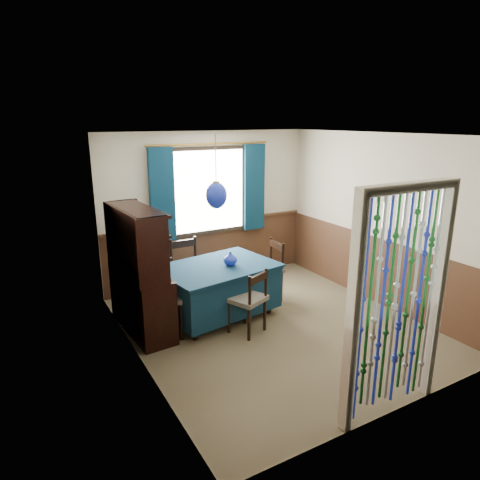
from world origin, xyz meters
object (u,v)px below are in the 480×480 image
chair_near (249,300)px  pendant_lamp (216,195)px  dining_table (218,287)px  sideboard (140,289)px  vase_sideboard (138,259)px  chair_right (267,269)px  vase_table (230,259)px  bowl_shelf (148,252)px  chair_far (188,269)px  chair_left (159,299)px

chair_near → pendant_lamp: (-0.13, 0.63, 1.26)m
dining_table → sideboard: bearing=165.3°
dining_table → pendant_lamp: bearing=-53.7°
dining_table → vase_sideboard: size_ratio=9.20×
dining_table → chair_right: chair_right is taller
chair_near → chair_right: chair_right is taller
dining_table → vase_table: size_ratio=9.46×
sideboard → vase_sideboard: sideboard is taller
bowl_shelf → vase_table: bearing=4.0°
vase_sideboard → vase_table: bearing=-19.7°
chair_far → vase_sideboard: bearing=22.7°
bowl_shelf → pendant_lamp: bearing=8.5°
chair_near → chair_far: (-0.28, 1.32, 0.05)m
vase_sideboard → bowl_shelf: bearing=-90.0°
chair_right → vase_table: size_ratio=5.11×
pendant_lamp → vase_table: size_ratio=5.32×
chair_near → vase_table: vase_table is taller
pendant_lamp → vase_sideboard: size_ratio=5.18×
chair_far → chair_right: (1.08, -0.53, -0.02)m
pendant_lamp → vase_sideboard: (-0.99, 0.35, -0.81)m
bowl_shelf → sideboard: bearing=103.0°
chair_far → chair_left: 1.13m
dining_table → sideboard: (-1.05, 0.11, 0.14)m
dining_table → sideboard: sideboard is taller
sideboard → vase_table: bearing=-12.5°
chair_left → bowl_shelf: (-0.10, 0.01, 0.63)m
chair_left → vase_sideboard: 0.65m
dining_table → chair_far: 0.72m
sideboard → chair_right: bearing=-2.6°
vase_table → vase_sideboard: vase_sideboard is taller
chair_left → chair_right: 1.85m
pendant_lamp → vase_table: bearing=-21.9°
chair_far → chair_left: chair_left is taller
dining_table → pendant_lamp: pendant_lamp is taller
sideboard → chair_far: bearing=28.7°
chair_right → vase_table: vase_table is taller
chair_near → chair_left: 1.13m
pendant_lamp → vase_sideboard: 1.33m
bowl_shelf → vase_sideboard: 0.55m
chair_right → sideboard: bearing=97.5°
chair_left → sideboard: sideboard is taller
chair_near → chair_far: size_ratio=0.91×
chair_left → chair_far: bearing=146.5°
chair_left → vase_table: chair_left is taller
chair_left → pendant_lamp: (0.89, 0.16, 1.21)m
vase_table → bowl_shelf: bowl_shelf is taller
dining_table → chair_far: bearing=93.3°
chair_far → vase_table: bearing=112.6°
chair_near → chair_right: bearing=22.3°
vase_table → bowl_shelf: 1.20m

